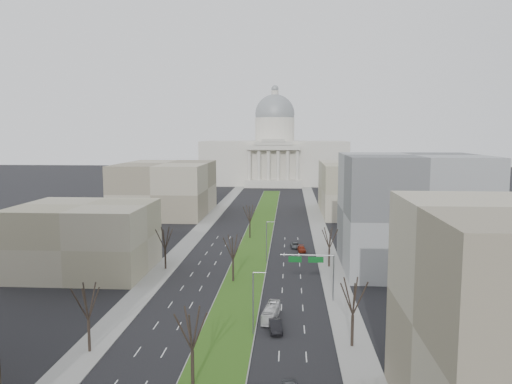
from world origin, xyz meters
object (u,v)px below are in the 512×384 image
at_px(box_van, 271,312).
at_px(car_black, 275,326).
at_px(car_grey_far, 295,245).
at_px(car_red, 302,249).

bearing_deg(box_van, car_black, -73.24).
height_order(car_black, car_grey_far, car_black).
xyz_separation_m(car_black, car_grey_far, (3.46, 52.84, -0.16)).
height_order(car_red, box_van, box_van).
height_order(car_grey_far, box_van, box_van).
distance_m(car_black, car_grey_far, 52.95).
xyz_separation_m(car_grey_far, box_van, (-4.22, -48.13, 0.43)).
bearing_deg(car_black, car_red, 76.21).
bearing_deg(car_red, car_grey_far, 107.93).
relative_size(car_red, box_van, 0.57).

